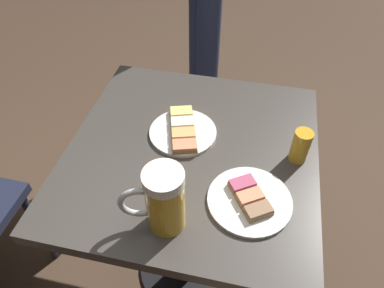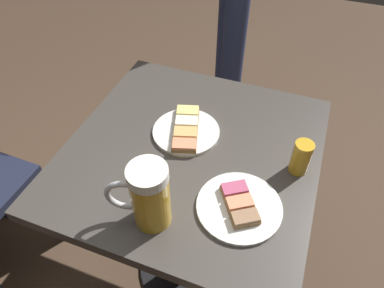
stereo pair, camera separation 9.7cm
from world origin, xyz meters
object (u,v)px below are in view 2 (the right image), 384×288
object	(u,v)px
plate_near	(186,130)
beer_mug	(148,196)
beer_glass_small	(301,157)
plate_far	(239,206)

from	to	relation	value
plate_near	beer_mug	bearing A→B (deg)	-174.52
plate_near	beer_glass_small	bearing A→B (deg)	-94.85
plate_near	plate_far	distance (m)	0.29
plate_near	plate_far	bearing A→B (deg)	-132.81
beer_mug	plate_near	bearing A→B (deg)	5.48
plate_near	beer_mug	size ratio (longest dim) A/B	1.13
beer_glass_small	plate_near	bearing A→B (deg)	85.15
plate_far	beer_mug	xyz separation A→B (m)	(-0.10, 0.19, 0.08)
plate_far	plate_near	bearing A→B (deg)	47.19
plate_near	plate_far	size ratio (longest dim) A/B	0.95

